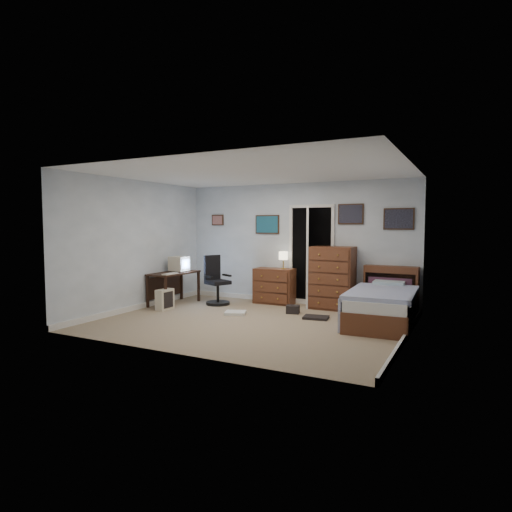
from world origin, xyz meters
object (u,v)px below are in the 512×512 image
at_px(bed, 382,306).
at_px(office_chair, 216,285).
at_px(low_dresser, 274,286).
at_px(tall_dresser, 332,278).
at_px(computer_desk, 171,279).

bearing_deg(bed, office_chair, 172.71).
bearing_deg(office_chair, low_dresser, 56.09).
bearing_deg(tall_dresser, computer_desk, -162.74).
bearing_deg(tall_dresser, bed, -38.76).
xyz_separation_m(tall_dresser, bed, (1.12, -0.89, -0.31)).
xyz_separation_m(low_dresser, bed, (2.37, -0.91, -0.07)).
xyz_separation_m(office_chair, bed, (3.40, -0.28, -0.09)).
bearing_deg(office_chair, bed, 19.91).
relative_size(low_dresser, bed, 0.42).
bearing_deg(tall_dresser, office_chair, -165.47).
xyz_separation_m(office_chair, tall_dresser, (2.28, 0.61, 0.22)).
relative_size(low_dresser, tall_dresser, 0.68).
distance_m(low_dresser, bed, 2.54).
bearing_deg(computer_desk, office_chair, 25.52).
distance_m(office_chair, tall_dresser, 2.37).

